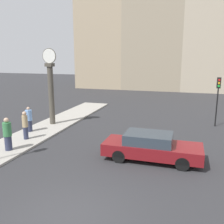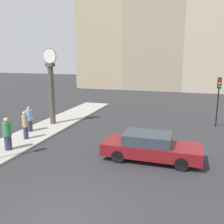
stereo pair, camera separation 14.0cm
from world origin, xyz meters
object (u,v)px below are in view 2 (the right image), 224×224
at_px(pedestrian_blue_stripe, 29,119).
at_px(traffic_light_far, 219,92).
at_px(sedan_car, 150,147).
at_px(pedestrian_green_hoodie, 7,134).
at_px(street_clock, 51,89).
at_px(pedestrian_tan_coat, 25,125).

bearing_deg(pedestrian_blue_stripe, traffic_light_far, 24.27).
distance_m(sedan_car, pedestrian_blue_stripe, 8.55).
bearing_deg(pedestrian_green_hoodie, street_clock, 95.63).
relative_size(traffic_light_far, pedestrian_green_hoodie, 2.02).
distance_m(street_clock, pedestrian_tan_coat, 4.00).
bearing_deg(pedestrian_green_hoodie, pedestrian_blue_stripe, 106.77).
distance_m(traffic_light_far, street_clock, 11.85).
bearing_deg(pedestrian_tan_coat, pedestrian_blue_stripe, 117.59).
xyz_separation_m(sedan_car, street_clock, (-7.86, 4.25, 2.01)).
bearing_deg(pedestrian_green_hoodie, traffic_light_far, 38.21).
height_order(street_clock, pedestrian_tan_coat, street_clock).
xyz_separation_m(sedan_car, pedestrian_blue_stripe, (-8.30, 2.06, 0.24)).
xyz_separation_m(sedan_car, pedestrian_green_hoodie, (-7.33, -1.17, 0.29)).
distance_m(sedan_car, street_clock, 9.16).
xyz_separation_m(traffic_light_far, street_clock, (-11.42, -3.16, 0.16)).
bearing_deg(street_clock, pedestrian_tan_coat, -85.27).
bearing_deg(sedan_car, pedestrian_tan_coat, 175.08).
xyz_separation_m(street_clock, pedestrian_tan_coat, (0.30, -3.60, -1.73)).
bearing_deg(traffic_light_far, pedestrian_blue_stripe, -155.73).
distance_m(sedan_car, traffic_light_far, 8.43).
bearing_deg(pedestrian_blue_stripe, street_clock, 78.69).
height_order(sedan_car, pedestrian_green_hoodie, pedestrian_green_hoodie).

